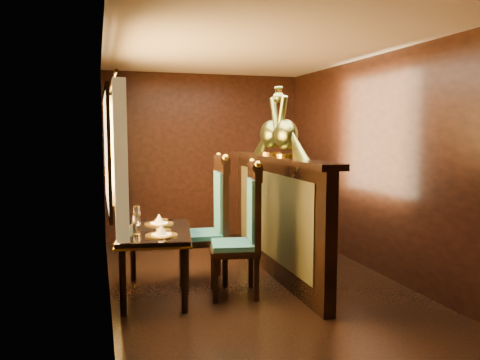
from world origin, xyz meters
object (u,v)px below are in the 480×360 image
at_px(chair_right, 214,215).
at_px(peacock_right, 271,122).
at_px(dining_table, 155,236).
at_px(chair_left, 246,225).
at_px(peacock_left, 286,121).

height_order(chair_right, peacock_right, peacock_right).
height_order(dining_table, peacock_right, peacock_right).
xyz_separation_m(chair_left, peacock_left, (0.50, 0.22, 1.03)).
relative_size(chair_right, peacock_right, 1.83).
bearing_deg(chair_left, peacock_left, 33.68).
bearing_deg(chair_right, dining_table, -155.28).
xyz_separation_m(chair_left, chair_right, (-0.21, 0.49, 0.02)).
height_order(dining_table, chair_right, chair_right).
bearing_deg(dining_table, peacock_left, 8.31).
distance_m(peacock_left, peacock_right, 0.44).
bearing_deg(peacock_right, chair_right, -166.44).
bearing_deg(peacock_left, peacock_right, 90.00).
bearing_deg(peacock_left, chair_right, 159.10).
relative_size(chair_left, chair_right, 0.97).
distance_m(chair_left, peacock_right, 1.33).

